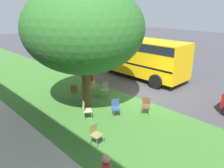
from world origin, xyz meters
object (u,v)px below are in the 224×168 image
Objects in this scene: chair_3 at (95,133)px; school_bus at (125,51)px; chair_2 at (92,86)px; chair_7 at (105,88)px; street_tree at (84,29)px; chair_1 at (146,104)px; chair_6 at (90,80)px; chair_4 at (86,109)px; chair_5 at (116,106)px; chair_0 at (75,91)px.

chair_3 is 10.25m from school_bus.
chair_3 is at bearing 142.26° from chair_2.
chair_7 is (-0.75, -0.36, 0.00)m from chair_2.
street_tree is at bearing -32.47° from chair_3.
school_bus is (6.09, -8.16, 1.24)m from chair_3.
chair_6 is (4.93, -0.36, 0.00)m from chair_1.
chair_4 is 1.47m from chair_5.
chair_5 is at bearing 54.62° from chair_1.
street_tree is at bearing -39.73° from chair_4.
chair_1 is 3.94m from chair_2.
chair_4 is at bearing 56.02° from chair_1.
street_tree is 7.16× the size of chair_6.
chair_6 and chair_7 have the same top height.
chair_1 is 0.08× the size of school_bus.
chair_4 is (1.93, -1.00, 0.00)m from chair_3.
chair_0 is 1.00× the size of chair_3.
chair_2 and chair_6 have the same top height.
chair_5 is (0.89, 1.25, 0.00)m from chair_1.
chair_4 is (-2.34, 1.01, 0.00)m from chair_0.
chair_3 is (-4.26, 2.01, 0.00)m from chair_0.
chair_1 is 1.00× the size of chair_7.
chair_6 is (0.91, -1.84, 0.00)m from chair_0.
chair_6 is (1.00, -0.62, 0.00)m from chair_2.
chair_6 is 1.00× the size of chair_7.
chair_5 is at bearing 161.98° from chair_2.
chair_4 is at bearing 57.49° from chair_5.
school_bus reaches higher than chair_7.
street_tree is 7.28m from school_bus.
chair_3 is 1.00× the size of chair_7.
chair_0 is at bearing -23.27° from chair_4.
school_bus is (2.66, -4.57, 1.24)m from chair_7.
chair_6 is at bearing -42.07° from street_tree.
chair_7 is at bearing -117.96° from chair_0.
chair_0 is 1.23m from chair_2.
chair_0 and chair_7 have the same top height.
chair_2 is 0.83m from chair_7.
chair_1 is 1.00× the size of chair_4.
chair_1 is 1.00× the size of chair_6.
chair_0 is 6.53m from school_bus.
chair_2 is 1.00× the size of chair_4.
chair_7 is at bearing -59.92° from chair_4.
chair_6 is (3.25, -2.85, 0.00)m from chair_4.
chair_1 is 3.50m from chair_3.
street_tree is 7.16× the size of chair_0.
chair_3 is 1.00× the size of chair_6.
chair_4 is 0.08× the size of school_bus.
chair_4 is (-2.25, 2.23, 0.00)m from chair_2.
chair_3 is at bearing 126.72° from school_bus.
street_tree is at bearing 130.78° from chair_2.
chair_6 is at bearing -8.52° from chair_7.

